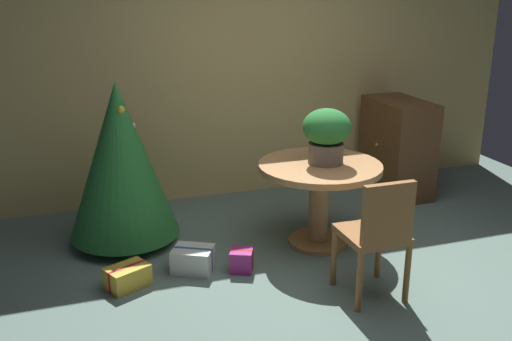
{
  "coord_description": "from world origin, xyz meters",
  "views": [
    {
      "loc": [
        -1.82,
        -3.5,
        2.18
      ],
      "look_at": [
        -0.5,
        0.41,
        0.83
      ],
      "focal_mm": 41.08,
      "sensor_mm": 36.0,
      "label": 1
    }
  ],
  "objects_px": {
    "flower_vase": "(327,133)",
    "gift_box_cream": "(193,259)",
    "wooden_chair_near": "(377,232)",
    "gift_box_gold": "(128,277)",
    "holiday_tree": "(121,160)",
    "gift_box_purple": "(242,260)",
    "wooden_cabinet": "(397,147)",
    "round_dining_table": "(320,184)"
  },
  "relations": [
    {
      "from": "holiday_tree",
      "to": "wooden_cabinet",
      "type": "xyz_separation_m",
      "value": [
        2.87,
        0.34,
        -0.24
      ]
    },
    {
      "from": "holiday_tree",
      "to": "gift_box_cream",
      "type": "xyz_separation_m",
      "value": [
        0.43,
        -0.71,
        -0.65
      ]
    },
    {
      "from": "gift_box_gold",
      "to": "gift_box_purple",
      "type": "relative_size",
      "value": 1.55
    },
    {
      "from": "wooden_chair_near",
      "to": "gift_box_cream",
      "type": "relative_size",
      "value": 2.38
    },
    {
      "from": "round_dining_table",
      "to": "wooden_chair_near",
      "type": "bearing_deg",
      "value": -90.0
    },
    {
      "from": "holiday_tree",
      "to": "gift_box_purple",
      "type": "height_order",
      "value": "holiday_tree"
    },
    {
      "from": "round_dining_table",
      "to": "gift_box_cream",
      "type": "height_order",
      "value": "round_dining_table"
    },
    {
      "from": "gift_box_gold",
      "to": "flower_vase",
      "type": "bearing_deg",
      "value": 8.22
    },
    {
      "from": "gift_box_purple",
      "to": "wooden_chair_near",
      "type": "bearing_deg",
      "value": -42.55
    },
    {
      "from": "round_dining_table",
      "to": "holiday_tree",
      "type": "height_order",
      "value": "holiday_tree"
    },
    {
      "from": "round_dining_table",
      "to": "wooden_chair_near",
      "type": "relative_size",
      "value": 1.13
    },
    {
      "from": "wooden_chair_near",
      "to": "gift_box_gold",
      "type": "distance_m",
      "value": 1.85
    },
    {
      "from": "wooden_chair_near",
      "to": "wooden_cabinet",
      "type": "xyz_separation_m",
      "value": [
        1.31,
        1.87,
        -0.01
      ]
    },
    {
      "from": "flower_vase",
      "to": "gift_box_gold",
      "type": "distance_m",
      "value": 1.94
    },
    {
      "from": "holiday_tree",
      "to": "flower_vase",
      "type": "bearing_deg",
      "value": -19.19
    },
    {
      "from": "round_dining_table",
      "to": "gift_box_gold",
      "type": "distance_m",
      "value": 1.72
    },
    {
      "from": "round_dining_table",
      "to": "wooden_cabinet",
      "type": "bearing_deg",
      "value": 34.9
    },
    {
      "from": "round_dining_table",
      "to": "gift_box_gold",
      "type": "bearing_deg",
      "value": -171.88
    },
    {
      "from": "wooden_chair_near",
      "to": "gift_box_gold",
      "type": "height_order",
      "value": "wooden_chair_near"
    },
    {
      "from": "flower_vase",
      "to": "gift_box_cream",
      "type": "distance_m",
      "value": 1.48
    },
    {
      "from": "flower_vase",
      "to": "wooden_cabinet",
      "type": "bearing_deg",
      "value": 35.67
    },
    {
      "from": "round_dining_table",
      "to": "gift_box_purple",
      "type": "height_order",
      "value": "round_dining_table"
    },
    {
      "from": "gift_box_cream",
      "to": "gift_box_purple",
      "type": "height_order",
      "value": "gift_box_cream"
    },
    {
      "from": "gift_box_cream",
      "to": "gift_box_gold",
      "type": "relative_size",
      "value": 1.06
    },
    {
      "from": "round_dining_table",
      "to": "wooden_cabinet",
      "type": "height_order",
      "value": "wooden_cabinet"
    },
    {
      "from": "gift_box_cream",
      "to": "gift_box_purple",
      "type": "bearing_deg",
      "value": -17.81
    },
    {
      "from": "gift_box_gold",
      "to": "gift_box_purple",
      "type": "xyz_separation_m",
      "value": [
        0.88,
        -0.02,
        0.0
      ]
    },
    {
      "from": "holiday_tree",
      "to": "wooden_cabinet",
      "type": "distance_m",
      "value": 2.9
    },
    {
      "from": "gift_box_gold",
      "to": "holiday_tree",
      "type": "bearing_deg",
      "value": 84.06
    },
    {
      "from": "flower_vase",
      "to": "gift_box_gold",
      "type": "xyz_separation_m",
      "value": [
        -1.7,
        -0.24,
        -0.9
      ]
    },
    {
      "from": "gift_box_gold",
      "to": "wooden_cabinet",
      "type": "bearing_deg",
      "value": 21.24
    },
    {
      "from": "round_dining_table",
      "to": "gift_box_cream",
      "type": "relative_size",
      "value": 2.68
    },
    {
      "from": "holiday_tree",
      "to": "gift_box_cream",
      "type": "relative_size",
      "value": 3.66
    },
    {
      "from": "round_dining_table",
      "to": "gift_box_cream",
      "type": "distance_m",
      "value": 1.22
    },
    {
      "from": "gift_box_purple",
      "to": "wooden_cabinet",
      "type": "xyz_separation_m",
      "value": [
        2.08,
        1.17,
        0.41
      ]
    },
    {
      "from": "holiday_tree",
      "to": "gift_box_purple",
      "type": "xyz_separation_m",
      "value": [
        0.79,
        -0.83,
        -0.66
      ]
    },
    {
      "from": "flower_vase",
      "to": "gift_box_cream",
      "type": "relative_size",
      "value": 1.2
    },
    {
      "from": "gift_box_purple",
      "to": "wooden_cabinet",
      "type": "distance_m",
      "value": 2.42
    },
    {
      "from": "wooden_chair_near",
      "to": "gift_box_purple",
      "type": "bearing_deg",
      "value": 137.45
    },
    {
      "from": "holiday_tree",
      "to": "wooden_cabinet",
      "type": "height_order",
      "value": "holiday_tree"
    },
    {
      "from": "gift_box_cream",
      "to": "flower_vase",
      "type": "bearing_deg",
      "value": 7.26
    },
    {
      "from": "round_dining_table",
      "to": "holiday_tree",
      "type": "bearing_deg",
      "value": 159.9
    }
  ]
}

